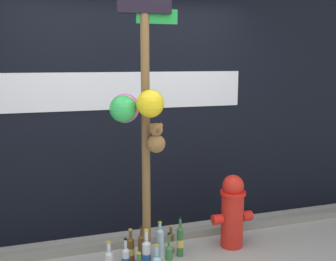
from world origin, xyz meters
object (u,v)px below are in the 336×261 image
object	(u,v)px
bottle_0	(160,243)
bottle_6	(171,242)
bottle_1	(126,259)
bottle_8	(147,257)
fire_hydrant	(232,211)
bottle_9	(141,248)
memorial_post	(139,94)
bottle_2	(169,260)
bottle_4	(131,249)
bottle_3	(180,241)

from	to	relation	value
bottle_0	bottle_6	bearing A→B (deg)	33.45
bottle_1	bottle_8	xyz separation A→B (m)	(0.17, -0.09, 0.04)
fire_hydrant	bottle_9	size ratio (longest dim) A/B	2.08
fire_hydrant	bottle_0	distance (m)	0.81
memorial_post	bottle_6	world-z (taller)	memorial_post
bottle_0	bottle_2	size ratio (longest dim) A/B	0.94
memorial_post	bottle_4	distance (m)	1.48
fire_hydrant	bottle_2	xyz separation A→B (m)	(-0.78, -0.34, -0.23)
bottle_2	bottle_6	distance (m)	0.43
memorial_post	fire_hydrant	xyz separation A→B (m)	(1.01, 0.21, -1.22)
bottle_1	bottle_4	xyz separation A→B (m)	(0.08, 0.16, 0.01)
fire_hydrant	bottle_8	xyz separation A→B (m)	(-0.97, -0.27, -0.21)
bottle_0	bottle_6	xyz separation A→B (m)	(0.14, 0.09, -0.05)
bottle_3	bottle_8	xyz separation A→B (m)	(-0.40, -0.23, 0.01)
bottle_0	bottle_1	bearing A→B (deg)	-157.16
bottle_9	bottle_1	bearing A→B (deg)	-142.06
fire_hydrant	memorial_post	bearing A→B (deg)	-168.12
bottle_2	bottle_8	world-z (taller)	bottle_8
bottle_0	bottle_9	bearing A→B (deg)	-175.76
bottle_6	bottle_9	world-z (taller)	bottle_9
bottle_0	bottle_6	world-z (taller)	bottle_0
bottle_2	bottle_4	world-z (taller)	bottle_2
memorial_post	bottle_8	xyz separation A→B (m)	(0.04, -0.06, -1.44)
bottle_9	bottle_2	bearing A→B (deg)	-59.70
memorial_post	bottle_6	size ratio (longest dim) A/B	9.45
bottle_0	bottle_1	xyz separation A→B (m)	(-0.36, -0.15, -0.04)
bottle_3	bottle_8	size ratio (longest dim) A/B	0.93
bottle_1	bottle_6	xyz separation A→B (m)	(0.50, 0.25, -0.02)
bottle_1	bottle_4	world-z (taller)	bottle_4
fire_hydrant	bottle_2	distance (m)	0.89
fire_hydrant	bottle_8	distance (m)	1.03
bottle_0	bottle_2	xyz separation A→B (m)	(-0.01, -0.31, -0.01)
fire_hydrant	bottle_3	size ratio (longest dim) A/B	1.90
bottle_3	bottle_6	bearing A→B (deg)	120.82
bottle_2	bottle_6	xyz separation A→B (m)	(0.15, 0.41, -0.04)
bottle_1	bottle_8	world-z (taller)	bottle_8
bottle_1	bottle_3	size ratio (longest dim) A/B	0.83
bottle_3	bottle_4	world-z (taller)	bottle_3
fire_hydrant	bottle_9	bearing A→B (deg)	-177.35
memorial_post	bottle_6	bearing A→B (deg)	36.40
bottle_3	bottle_9	xyz separation A→B (m)	(-0.39, -0.00, -0.01)
bottle_0	bottle_8	size ratio (longest dim) A/B	0.87
bottle_3	bottle_8	world-z (taller)	bottle_8
bottle_3	bottle_6	world-z (taller)	bottle_3
bottle_6	bottle_8	size ratio (longest dim) A/B	0.65
fire_hydrant	bottle_9	xyz separation A→B (m)	(-0.96, -0.04, -0.23)
bottle_1	bottle_3	distance (m)	0.58
bottle_2	memorial_post	bearing A→B (deg)	149.11
bottle_4	bottle_3	bearing A→B (deg)	-1.69
bottle_3	memorial_post	bearing A→B (deg)	-158.38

